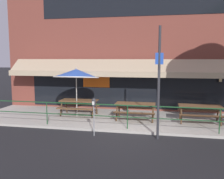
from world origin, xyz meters
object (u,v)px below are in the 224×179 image
at_px(patio_umbrella_left, 76,74).
at_px(street_sign_pole, 159,82).
at_px(picnic_table_centre, 135,107).
at_px(parking_meter_near, 94,106).
at_px(picnic_table_right, 200,109).
at_px(picnic_table_left, 79,103).

relative_size(patio_umbrella_left, street_sign_pole, 0.60).
distance_m(picnic_table_centre, patio_umbrella_left, 3.17).
distance_m(parking_meter_near, street_sign_pole, 2.53).
height_order(picnic_table_right, parking_meter_near, parking_meter_near).
xyz_separation_m(picnic_table_right, street_sign_pole, (-1.76, -2.28, 1.36)).
xyz_separation_m(picnic_table_centre, street_sign_pole, (1.05, -2.26, 1.36)).
bearing_deg(parking_meter_near, picnic_table_right, 29.80).
distance_m(picnic_table_right, street_sign_pole, 3.18).
bearing_deg(picnic_table_left, picnic_table_right, -3.56).
bearing_deg(parking_meter_near, picnic_table_centre, 60.88).
distance_m(picnic_table_centre, street_sign_pole, 2.84).
relative_size(picnic_table_left, parking_meter_near, 1.27).
relative_size(picnic_table_centre, picnic_table_right, 1.00).
xyz_separation_m(picnic_table_left, picnic_table_right, (5.62, -0.35, 0.00)).
height_order(picnic_table_left, parking_meter_near, parking_meter_near).
bearing_deg(picnic_table_centre, parking_meter_near, -119.12).
distance_m(picnic_table_left, street_sign_pole, 4.86).
xyz_separation_m(picnic_table_left, street_sign_pole, (3.86, -2.63, 1.36)).
bearing_deg(picnic_table_right, parking_meter_near, -150.20).
bearing_deg(patio_umbrella_left, picnic_table_centre, -0.93).
distance_m(picnic_table_centre, parking_meter_near, 2.71).
distance_m(patio_umbrella_left, parking_meter_near, 3.00).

